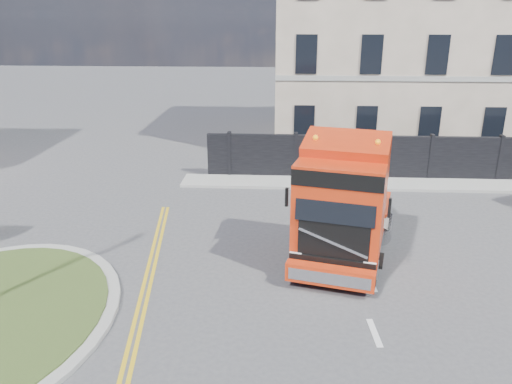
{
  "coord_description": "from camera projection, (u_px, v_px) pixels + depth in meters",
  "views": [
    {
      "loc": [
        0.43,
        -12.87,
        7.06
      ],
      "look_at": [
        -0.39,
        1.87,
        1.8
      ],
      "focal_mm": 35.0,
      "sensor_mm": 36.0,
      "label": 1
    }
  ],
  "objects": [
    {
      "name": "ground",
      "position": [
        266.0,
        272.0,
        14.5
      ],
      "size": [
        120.0,
        120.0,
        0.0
      ],
      "primitive_type": "plane",
      "color": "#424244",
      "rests_on": "ground"
    },
    {
      "name": "hoarding_fence",
      "position": [
        420.0,
        158.0,
        22.28
      ],
      "size": [
        18.8,
        0.25,
        2.0
      ],
      "color": "black",
      "rests_on": "ground"
    },
    {
      "name": "georgian_building",
      "position": [
        385.0,
        39.0,
        27.76
      ],
      "size": [
        12.3,
        10.3,
        12.8
      ],
      "color": "beige",
      "rests_on": "ground"
    },
    {
      "name": "pavement_far",
      "position": [
        410.0,
        184.0,
        21.78
      ],
      "size": [
        20.0,
        1.6,
        0.12
      ],
      "primitive_type": "cube",
      "color": "gray",
      "rests_on": "ground"
    },
    {
      "name": "truck",
      "position": [
        343.0,
        207.0,
        14.74
      ],
      "size": [
        3.82,
        6.72,
        3.8
      ],
      "rotation": [
        0.0,
        0.0,
        -0.24
      ],
      "color": "black",
      "rests_on": "ground"
    }
  ]
}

